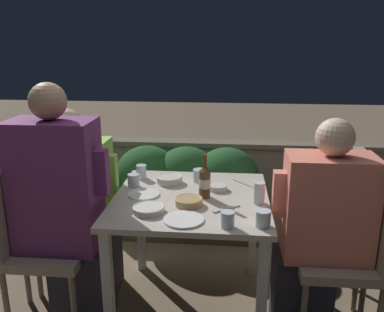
{
  "coord_description": "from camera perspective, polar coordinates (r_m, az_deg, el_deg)",
  "views": [
    {
      "loc": [
        0.2,
        -2.12,
        1.58
      ],
      "look_at": [
        0.0,
        0.07,
        0.94
      ],
      "focal_mm": 38.0,
      "sensor_mm": 36.0,
      "label": 1
    }
  ],
  "objects": [
    {
      "name": "plate_0",
      "position": [
        2.01,
        -1.2,
        -8.91
      ],
      "size": [
        0.2,
        0.2,
        0.01
      ],
      "color": "white",
      "rests_on": "dining_table"
    },
    {
      "name": "dining_table",
      "position": [
        2.34,
        -0.15,
        -7.97
      ],
      "size": [
        0.87,
        0.87,
        0.72
      ],
      "color": "#BCB2A3",
      "rests_on": "ground_plane"
    },
    {
      "name": "person_purple_stripe",
      "position": [
        2.31,
        -17.53,
        -7.23
      ],
      "size": [
        0.51,
        0.26,
        1.37
      ],
      "color": "#282833",
      "rests_on": "ground_plane"
    },
    {
      "name": "person_coral_top",
      "position": [
        2.26,
        17.35,
        -10.08
      ],
      "size": [
        0.51,
        0.26,
        1.21
      ],
      "color": "#282833",
      "rests_on": "ground_plane"
    },
    {
      "name": "bowl_0",
      "position": [
        2.11,
        -6.09,
        -7.37
      ],
      "size": [
        0.16,
        0.16,
        0.03
      ],
      "color": "silver",
      "rests_on": "dining_table"
    },
    {
      "name": "chair_right_far",
      "position": [
        2.58,
        20.76,
        -8.06
      ],
      "size": [
        0.44,
        0.43,
        0.94
      ],
      "color": "gray",
      "rests_on": "ground_plane"
    },
    {
      "name": "plate_1",
      "position": [
        2.33,
        -6.81,
        -5.38
      ],
      "size": [
        0.18,
        0.18,
        0.01
      ],
      "color": "white",
      "rests_on": "dining_table"
    },
    {
      "name": "planter_hedge",
      "position": [
        3.29,
        -0.76,
        -4.42
      ],
      "size": [
        1.16,
        0.47,
        0.75
      ],
      "color": "brown",
      "rests_on": "ground_plane"
    },
    {
      "name": "glass_cup_4",
      "position": [
        2.6,
        -7.12,
        -2.19
      ],
      "size": [
        0.06,
        0.06,
        0.09
      ],
      "color": "silver",
      "rests_on": "dining_table"
    },
    {
      "name": "chair_left_near",
      "position": [
        2.44,
        -21.67,
        -9.61
      ],
      "size": [
        0.44,
        0.43,
        0.94
      ],
      "color": "gray",
      "rests_on": "ground_plane"
    },
    {
      "name": "ground_plane",
      "position": [
        2.65,
        -0.14,
        -20.27
      ],
      "size": [
        16.0,
        16.0,
        0.0
      ],
      "primitive_type": "plane",
      "color": "#847056"
    },
    {
      "name": "bowl_2",
      "position": [
        2.18,
        -0.58,
        -6.35
      ],
      "size": [
        0.15,
        0.15,
        0.04
      ],
      "color": "tan",
      "rests_on": "dining_table"
    },
    {
      "name": "fork_1",
      "position": [
        2.14,
        4.82,
        -7.36
      ],
      "size": [
        0.15,
        0.12,
        0.01
      ],
      "color": "silver",
      "rests_on": "dining_table"
    },
    {
      "name": "glass_cup_5",
      "position": [
        2.52,
        1.02,
        -2.75
      ],
      "size": [
        0.08,
        0.08,
        0.08
      ],
      "color": "silver",
      "rests_on": "dining_table"
    },
    {
      "name": "bowl_3",
      "position": [
        2.4,
        3.64,
        -4.35
      ],
      "size": [
        0.11,
        0.11,
        0.03
      ],
      "color": "beige",
      "rests_on": "dining_table"
    },
    {
      "name": "beer_bottle",
      "position": [
        2.26,
        1.79,
        -3.56
      ],
      "size": [
        0.07,
        0.07,
        0.25
      ],
      "color": "brown",
      "rests_on": "dining_table"
    },
    {
      "name": "parapet_wall",
      "position": [
        3.77,
        1.9,
        -2.83
      ],
      "size": [
        9.0,
        0.18,
        0.68
      ],
      "color": "gray",
      "rests_on": "ground_plane"
    },
    {
      "name": "bowl_1",
      "position": [
        2.5,
        -3.17,
        -3.24
      ],
      "size": [
        0.16,
        0.16,
        0.04
      ],
      "color": "beige",
      "rests_on": "dining_table"
    },
    {
      "name": "chair_right_near",
      "position": [
        2.33,
        22.28,
        -10.92
      ],
      "size": [
        0.44,
        0.43,
        0.94
      ],
      "color": "gray",
      "rests_on": "ground_plane"
    },
    {
      "name": "chair_left_far",
      "position": [
        2.71,
        -19.63,
        -6.8
      ],
      "size": [
        0.44,
        0.43,
        0.94
      ],
      "color": "gray",
      "rests_on": "ground_plane"
    },
    {
      "name": "glass_cup_2",
      "position": [
        1.94,
        5.02,
        -8.86
      ],
      "size": [
        0.07,
        0.07,
        0.08
      ],
      "color": "silver",
      "rests_on": "dining_table"
    },
    {
      "name": "glass_cup_1",
      "position": [
        2.22,
        9.38,
        -5.13
      ],
      "size": [
        0.06,
        0.06,
        0.12
      ],
      "color": "silver",
      "rests_on": "dining_table"
    },
    {
      "name": "glass_cup_3",
      "position": [
        1.97,
        9.91,
        -8.63
      ],
      "size": [
        0.07,
        0.07,
        0.08
      ],
      "color": "silver",
      "rests_on": "dining_table"
    },
    {
      "name": "person_green_blouse",
      "position": [
        2.62,
        -15.56,
        -6.53
      ],
      "size": [
        0.52,
        0.26,
        1.19
      ],
      "color": "#282833",
      "rests_on": "ground_plane"
    },
    {
      "name": "fork_0",
      "position": [
        2.51,
        7.32,
        -3.83
      ],
      "size": [
        0.13,
        0.14,
        0.01
      ],
      "color": "silver",
      "rests_on": "dining_table"
    },
    {
      "name": "glass_cup_0",
      "position": [
        2.46,
        -8.21,
        -3.4
      ],
      "size": [
        0.07,
        0.07,
        0.08
      ],
      "color": "silver",
      "rests_on": "dining_table"
    }
  ]
}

